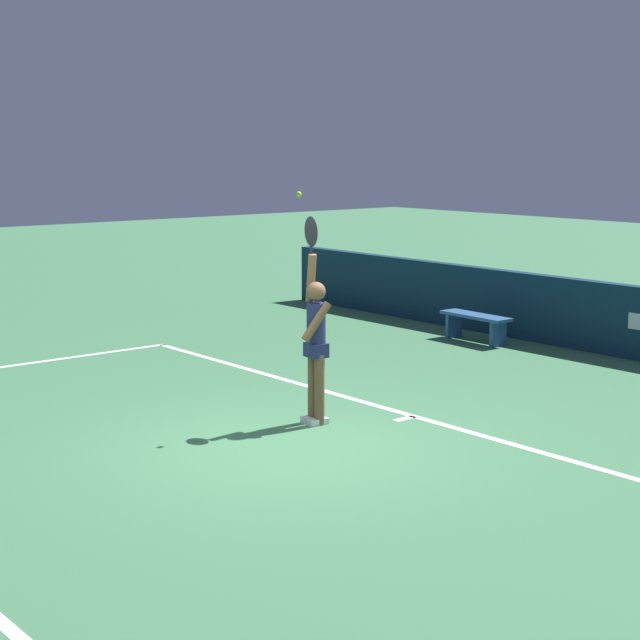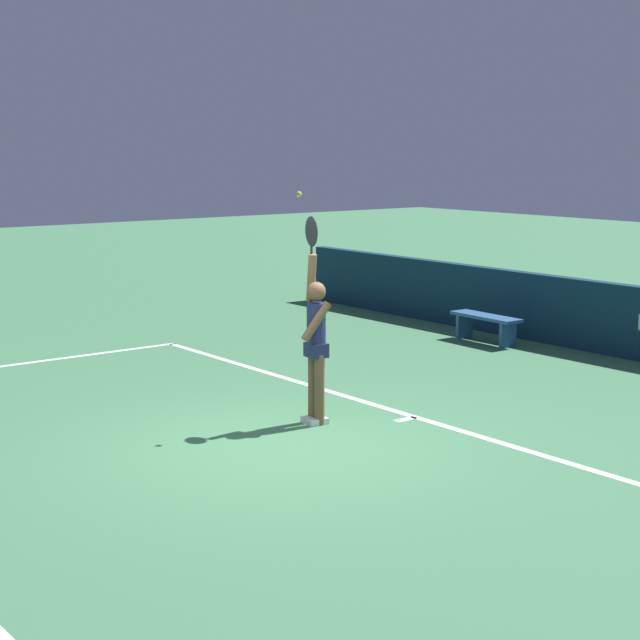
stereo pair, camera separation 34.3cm
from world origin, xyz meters
name	(u,v)px [view 1 (the left image)]	position (x,y,z in m)	size (l,w,h in m)	color
ground_plane	(290,445)	(0.00, 0.00, 0.00)	(60.00, 60.00, 0.00)	#3D764C
court_lines	(206,464)	(0.00, -1.06, 0.00)	(11.40, 5.91, 0.00)	white
tennis_player	(316,340)	(-0.51, 0.76, 0.96)	(0.44, 0.38, 2.35)	brown
tennis_ball	(299,194)	(-0.66, 0.64, 2.57)	(0.07, 0.07, 0.07)	#C6E738
courtside_bench_near	(476,321)	(-2.68, 5.83, 0.33)	(1.29, 0.41, 0.45)	#2D568B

